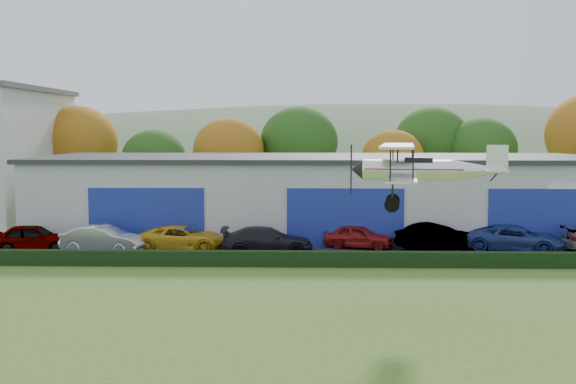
{
  "coord_description": "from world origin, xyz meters",
  "views": [
    {
      "loc": [
        2.68,
        -19.8,
        7.15
      ],
      "look_at": [
        1.87,
        10.49,
        4.41
      ],
      "focal_mm": 43.74,
      "sensor_mm": 36.0,
      "label": 1
    }
  ],
  "objects_px": {
    "car_1": "(103,239)",
    "car_5": "(437,237)",
    "hangar": "(341,195)",
    "car_0": "(33,237)",
    "car_2": "(182,238)",
    "car_6": "(516,238)",
    "biplane": "(420,168)",
    "car_3": "(267,240)",
    "car_4": "(359,236)"
  },
  "relations": [
    {
      "from": "car_1",
      "to": "car_5",
      "type": "xyz_separation_m",
      "value": [
        19.32,
        1.54,
        -0.01
      ]
    },
    {
      "from": "hangar",
      "to": "car_0",
      "type": "bearing_deg",
      "value": -156.86
    },
    {
      "from": "hangar",
      "to": "car_2",
      "type": "height_order",
      "value": "hangar"
    },
    {
      "from": "hangar",
      "to": "car_5",
      "type": "relative_size",
      "value": 8.53
    },
    {
      "from": "car_6",
      "to": "biplane",
      "type": "height_order",
      "value": "biplane"
    },
    {
      "from": "car_1",
      "to": "car_3",
      "type": "relative_size",
      "value": 0.92
    },
    {
      "from": "car_3",
      "to": "car_5",
      "type": "xyz_separation_m",
      "value": [
        9.92,
        1.44,
        0.03
      ]
    },
    {
      "from": "car_1",
      "to": "hangar",
      "type": "bearing_deg",
      "value": -48.45
    },
    {
      "from": "hangar",
      "to": "car_4",
      "type": "distance_m",
      "value": 6.67
    },
    {
      "from": "car_4",
      "to": "car_0",
      "type": "bearing_deg",
      "value": 110.84
    },
    {
      "from": "car_1",
      "to": "car_5",
      "type": "bearing_deg",
      "value": -74.79
    },
    {
      "from": "car_4",
      "to": "biplane",
      "type": "bearing_deg",
      "value": -158.92
    },
    {
      "from": "car_6",
      "to": "biplane",
      "type": "relative_size",
      "value": 0.81
    },
    {
      "from": "car_4",
      "to": "biplane",
      "type": "distance_m",
      "value": 15.61
    },
    {
      "from": "car_1",
      "to": "car_6",
      "type": "relative_size",
      "value": 0.88
    },
    {
      "from": "car_0",
      "to": "car_6",
      "type": "relative_size",
      "value": 0.85
    },
    {
      "from": "hangar",
      "to": "car_4",
      "type": "bearing_deg",
      "value": -82.81
    },
    {
      "from": "car_4",
      "to": "car_6",
      "type": "bearing_deg",
      "value": -79.19
    },
    {
      "from": "car_6",
      "to": "car_1",
      "type": "bearing_deg",
      "value": 111.17
    },
    {
      "from": "car_0",
      "to": "car_3",
      "type": "relative_size",
      "value": 0.88
    },
    {
      "from": "hangar",
      "to": "car_2",
      "type": "bearing_deg",
      "value": -142.51
    },
    {
      "from": "hangar",
      "to": "biplane",
      "type": "bearing_deg",
      "value": -84.61
    },
    {
      "from": "car_3",
      "to": "car_0",
      "type": "bearing_deg",
      "value": 86.21
    },
    {
      "from": "car_1",
      "to": "car_4",
      "type": "distance_m",
      "value": 14.91
    },
    {
      "from": "car_0",
      "to": "car_5",
      "type": "distance_m",
      "value": 23.61
    },
    {
      "from": "car_0",
      "to": "car_4",
      "type": "distance_m",
      "value": 19.1
    },
    {
      "from": "car_0",
      "to": "car_5",
      "type": "xyz_separation_m",
      "value": [
        23.59,
        0.98,
        -0.0
      ]
    },
    {
      "from": "car_1",
      "to": "car_4",
      "type": "relative_size",
      "value": 1.17
    },
    {
      "from": "car_1",
      "to": "biplane",
      "type": "height_order",
      "value": "biplane"
    },
    {
      "from": "car_6",
      "to": "biplane",
      "type": "bearing_deg",
      "value": 169.06
    },
    {
      "from": "car_2",
      "to": "car_5",
      "type": "relative_size",
      "value": 1.08
    },
    {
      "from": "biplane",
      "to": "car_0",
      "type": "bearing_deg",
      "value": 154.74
    },
    {
      "from": "biplane",
      "to": "car_1",
      "type": "bearing_deg",
      "value": 149.48
    },
    {
      "from": "car_6",
      "to": "car_5",
      "type": "bearing_deg",
      "value": 103.18
    },
    {
      "from": "hangar",
      "to": "car_1",
      "type": "bearing_deg",
      "value": -149.11
    },
    {
      "from": "car_0",
      "to": "biplane",
      "type": "relative_size",
      "value": 0.68
    },
    {
      "from": "car_2",
      "to": "car_4",
      "type": "xyz_separation_m",
      "value": [
        10.39,
        1.01,
        -0.02
      ]
    },
    {
      "from": "car_6",
      "to": "hangar",
      "type": "bearing_deg",
      "value": 72.05
    },
    {
      "from": "car_6",
      "to": "car_4",
      "type": "bearing_deg",
      "value": 102.8
    },
    {
      "from": "car_0",
      "to": "biplane",
      "type": "bearing_deg",
      "value": -129.73
    },
    {
      "from": "hangar",
      "to": "car_3",
      "type": "bearing_deg",
      "value": -118.96
    },
    {
      "from": "car_3",
      "to": "car_5",
      "type": "distance_m",
      "value": 10.02
    },
    {
      "from": "hangar",
      "to": "car_0",
      "type": "distance_m",
      "value": 19.92
    },
    {
      "from": "car_2",
      "to": "car_6",
      "type": "xyz_separation_m",
      "value": [
        19.39,
        0.12,
        0.04
      ]
    },
    {
      "from": "hangar",
      "to": "car_1",
      "type": "xyz_separation_m",
      "value": [
        -13.97,
        -8.36,
        -1.82
      ]
    },
    {
      "from": "car_0",
      "to": "car_1",
      "type": "relative_size",
      "value": 0.96
    },
    {
      "from": "car_1",
      "to": "car_3",
      "type": "height_order",
      "value": "car_1"
    },
    {
      "from": "car_2",
      "to": "car_3",
      "type": "relative_size",
      "value": 0.99
    },
    {
      "from": "hangar",
      "to": "car_0",
      "type": "relative_size",
      "value": 8.8
    },
    {
      "from": "biplane",
      "to": "car_2",
      "type": "bearing_deg",
      "value": 138.18
    }
  ]
}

